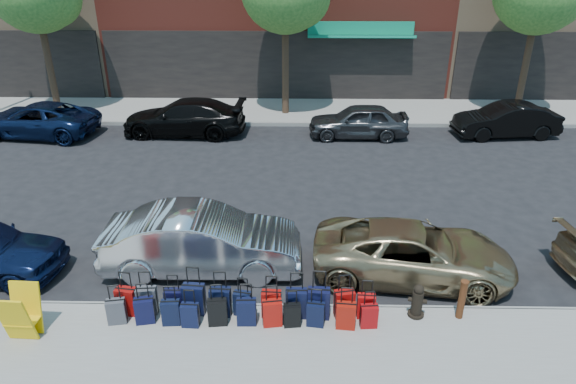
{
  "coord_description": "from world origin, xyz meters",
  "views": [
    {
      "loc": [
        1.04,
        -13.27,
        7.04
      ],
      "look_at": [
        0.82,
        -1.5,
        1.39
      ],
      "focal_mm": 32.0,
      "sensor_mm": 36.0,
      "label": 1
    }
  ],
  "objects_px": {
    "bollard": "(462,299)",
    "car_far_2": "(358,121)",
    "fire_hydrant": "(417,301)",
    "car_near_2": "(413,252)",
    "car_near_1": "(202,241)",
    "suitcase_front_5": "(243,303)",
    "car_far_1": "(184,117)",
    "car_far_0": "(37,120)",
    "car_far_3": "(506,120)",
    "display_rack": "(21,314)"
  },
  "relations": [
    {
      "from": "car_far_0",
      "to": "car_far_3",
      "type": "bearing_deg",
      "value": 98.14
    },
    {
      "from": "display_rack",
      "to": "car_far_0",
      "type": "bearing_deg",
      "value": 116.62
    },
    {
      "from": "fire_hydrant",
      "to": "car_far_0",
      "type": "bearing_deg",
      "value": 152.53
    },
    {
      "from": "suitcase_front_5",
      "to": "car_near_1",
      "type": "relative_size",
      "value": 0.19
    },
    {
      "from": "car_near_1",
      "to": "car_near_2",
      "type": "bearing_deg",
      "value": -93.57
    },
    {
      "from": "car_near_2",
      "to": "car_far_0",
      "type": "distance_m",
      "value": 16.46
    },
    {
      "from": "suitcase_front_5",
      "to": "display_rack",
      "type": "height_order",
      "value": "display_rack"
    },
    {
      "from": "fire_hydrant",
      "to": "car_near_2",
      "type": "xyz_separation_m",
      "value": [
        0.23,
        1.64,
        0.15
      ]
    },
    {
      "from": "bollard",
      "to": "car_near_2",
      "type": "bearing_deg",
      "value": 111.0
    },
    {
      "from": "car_far_1",
      "to": "car_far_2",
      "type": "bearing_deg",
      "value": 91.22
    },
    {
      "from": "fire_hydrant",
      "to": "display_rack",
      "type": "relative_size",
      "value": 0.7
    },
    {
      "from": "car_far_0",
      "to": "car_far_3",
      "type": "height_order",
      "value": "car_far_3"
    },
    {
      "from": "car_near_2",
      "to": "car_far_2",
      "type": "height_order",
      "value": "car_far_2"
    },
    {
      "from": "car_far_0",
      "to": "car_far_1",
      "type": "bearing_deg",
      "value": 100.01
    },
    {
      "from": "fire_hydrant",
      "to": "car_far_1",
      "type": "xyz_separation_m",
      "value": [
        -7.11,
        11.62,
        0.23
      ]
    },
    {
      "from": "car_far_3",
      "to": "display_rack",
      "type": "bearing_deg",
      "value": -53.62
    },
    {
      "from": "car_far_3",
      "to": "car_far_1",
      "type": "bearing_deg",
      "value": -95.73
    },
    {
      "from": "car_near_2",
      "to": "fire_hydrant",
      "type": "bearing_deg",
      "value": 178.94
    },
    {
      "from": "suitcase_front_5",
      "to": "car_far_0",
      "type": "height_order",
      "value": "car_far_0"
    },
    {
      "from": "car_far_2",
      "to": "car_far_1",
      "type": "bearing_deg",
      "value": -91.03
    },
    {
      "from": "car_near_1",
      "to": "bollard",
      "type": "bearing_deg",
      "value": -109.9
    },
    {
      "from": "bollard",
      "to": "display_rack",
      "type": "bearing_deg",
      "value": -175.22
    },
    {
      "from": "suitcase_front_5",
      "to": "display_rack",
      "type": "distance_m",
      "value": 4.24
    },
    {
      "from": "fire_hydrant",
      "to": "car_near_2",
      "type": "relative_size",
      "value": 0.16
    },
    {
      "from": "suitcase_front_5",
      "to": "car_far_1",
      "type": "distance_m",
      "value": 12.17
    },
    {
      "from": "car_near_2",
      "to": "car_far_1",
      "type": "height_order",
      "value": "car_far_1"
    },
    {
      "from": "car_far_1",
      "to": "car_far_2",
      "type": "relative_size",
      "value": 1.26
    },
    {
      "from": "suitcase_front_5",
      "to": "bollard",
      "type": "relative_size",
      "value": 0.97
    },
    {
      "from": "suitcase_front_5",
      "to": "display_rack",
      "type": "xyz_separation_m",
      "value": [
        -4.17,
        -0.74,
        0.26
      ]
    },
    {
      "from": "car_far_1",
      "to": "car_far_2",
      "type": "xyz_separation_m",
      "value": [
        7.09,
        -0.2,
        -0.05
      ]
    },
    {
      "from": "car_far_0",
      "to": "car_far_1",
      "type": "height_order",
      "value": "car_far_1"
    },
    {
      "from": "bollard",
      "to": "display_rack",
      "type": "height_order",
      "value": "display_rack"
    },
    {
      "from": "display_rack",
      "to": "car_far_3",
      "type": "bearing_deg",
      "value": 44.93
    },
    {
      "from": "bollard",
      "to": "car_far_1",
      "type": "bearing_deg",
      "value": 124.41
    },
    {
      "from": "suitcase_front_5",
      "to": "bollard",
      "type": "distance_m",
      "value": 4.46
    },
    {
      "from": "suitcase_front_5",
      "to": "car_far_2",
      "type": "xyz_separation_m",
      "value": [
        3.56,
        11.45,
        0.26
      ]
    },
    {
      "from": "car_near_1",
      "to": "car_far_2",
      "type": "bearing_deg",
      "value": -27.23
    },
    {
      "from": "display_rack",
      "to": "car_near_1",
      "type": "relative_size",
      "value": 0.23
    },
    {
      "from": "car_far_1",
      "to": "car_far_3",
      "type": "height_order",
      "value": "car_far_1"
    },
    {
      "from": "car_far_0",
      "to": "car_far_2",
      "type": "relative_size",
      "value": 1.23
    },
    {
      "from": "bollard",
      "to": "car_far_2",
      "type": "bearing_deg",
      "value": 94.46
    },
    {
      "from": "car_far_3",
      "to": "suitcase_front_5",
      "type": "bearing_deg",
      "value": -45.03
    },
    {
      "from": "suitcase_front_5",
      "to": "car_far_0",
      "type": "relative_size",
      "value": 0.18
    },
    {
      "from": "display_rack",
      "to": "suitcase_front_5",
      "type": "bearing_deg",
      "value": 12.92
    },
    {
      "from": "car_near_2",
      "to": "car_far_2",
      "type": "xyz_separation_m",
      "value": [
        -0.25,
        9.78,
        0.03
      ]
    },
    {
      "from": "fire_hydrant",
      "to": "display_rack",
      "type": "distance_m",
      "value": 7.79
    },
    {
      "from": "display_rack",
      "to": "car_far_3",
      "type": "distance_m",
      "value": 18.47
    },
    {
      "from": "bollard",
      "to": "car_far_0",
      "type": "distance_m",
      "value": 18.0
    },
    {
      "from": "car_far_2",
      "to": "car_far_3",
      "type": "xyz_separation_m",
      "value": [
        5.98,
        0.18,
        0.0
      ]
    },
    {
      "from": "bollard",
      "to": "car_far_0",
      "type": "height_order",
      "value": "car_far_0"
    }
  ]
}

